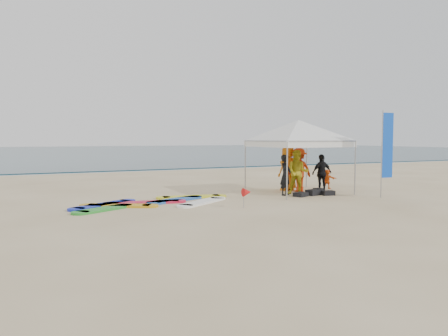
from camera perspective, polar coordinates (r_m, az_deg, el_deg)
ground at (r=12.71m, az=3.49°, el=-6.20°), size 120.00×120.00×0.00m
ocean at (r=71.23m, az=-20.62°, el=1.97°), size 160.00×84.00×0.08m
shoreline_foam at (r=29.85m, az=-13.70°, el=-0.43°), size 160.00×1.20×0.01m
person_black_a at (r=17.14m, az=8.05°, el=-0.91°), size 0.69×0.63×1.59m
person_yellow at (r=17.45m, az=9.60°, el=-0.56°), size 1.08×1.06×1.75m
person_orange_a at (r=18.41m, az=9.76°, el=-0.24°), size 1.19×0.70×1.81m
person_black_b at (r=18.51m, az=12.65°, el=-0.65°), size 0.93×0.43×1.56m
person_orange_b at (r=18.68m, az=8.36°, el=0.01°), size 1.06×0.83×1.92m
person_seated at (r=19.68m, az=13.32°, el=-1.41°), size 0.66×0.80×0.86m
canopy_tent at (r=18.01m, az=9.70°, el=6.17°), size 4.49×4.49×3.38m
feather_flag at (r=17.40m, az=20.50°, el=2.66°), size 0.55×0.04×3.26m
marker_pennant at (r=14.04m, az=3.02°, el=-3.18°), size 0.28×0.28×0.64m
gear_pile at (r=17.41m, az=11.66°, el=-3.19°), size 1.76×1.08×0.22m
surfboard_spread at (r=15.10m, az=-9.48°, el=-4.49°), size 5.49×2.67×0.07m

